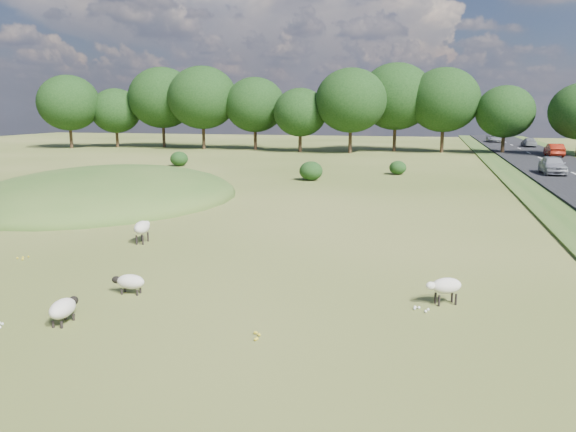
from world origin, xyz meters
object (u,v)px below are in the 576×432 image
Objects in this scene: car_1 at (553,165)px; car_7 at (554,150)px; sheep_0 at (142,228)px; car_2 at (494,138)px; sheep_4 at (445,286)px; sheep_2 at (63,308)px; sheep_1 at (130,282)px; car_5 at (529,142)px.

car_7 is (3.80, 19.18, -0.02)m from car_1.
sheep_0 is 0.30× the size of car_2.
sheep_0 is 13.36m from sheep_4.
car_2 reaches higher than sheep_2.
sheep_0 is 55.59m from car_7.
car_1 is at bearing -120.16° from sheep_1.
sheep_4 reaches higher than sheep_1.
car_5 is 0.97× the size of car_7.
car_2 is 1.05× the size of car_5.
car_1 reaches higher than car_5.
sheep_2 is 79.33m from car_5.
sheep_0 is at bearing -105.79° from car_2.
car_5 reaches higher than sheep_4.
car_2 is 11.32m from car_5.
sheep_4 is at bearing 79.50° from car_5.
sheep_4 is at bearing -119.49° from sheep_0.
car_2 reaches higher than sheep_4.
car_7 is at bearing -129.97° from sheep_4.
sheep_0 is at bearing 62.41° from car_7.
sheep_0 is 0.30× the size of car_1.
car_1 is at bearing -30.23° from sheep_2.
car_1 is at bearing -131.37° from sheep_4.
sheep_4 is 73.01m from car_5.
car_1 reaches higher than car_2.
car_2 is (19.45, 86.52, 0.45)m from sheep_2.
car_1 is at bearing 78.79° from car_7.
car_7 reaches higher than sheep_2.
sheep_4 is 0.26× the size of car_7.
car_1 reaches higher than sheep_1.
car_1 reaches higher than sheep_4.
car_2 is 1.01× the size of car_7.
sheep_1 is 85.98m from car_2.
car_1 is at bearing -90.00° from car_2.
car_2 is at bearing -105.32° from sheep_1.
car_2 is (9.50, 82.45, 0.32)m from sheep_4.
sheep_2 is at bearing 72.96° from car_5.
sheep_4 is 36.21m from car_1.
sheep_1 is 0.24× the size of car_2.
car_1 is (21.95, 30.09, 0.35)m from sheep_0.
car_2 is at bearing -16.39° from sheep_2.
sheep_4 is at bearing -96.57° from car_2.
car_7 is at bearing 78.79° from car_1.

